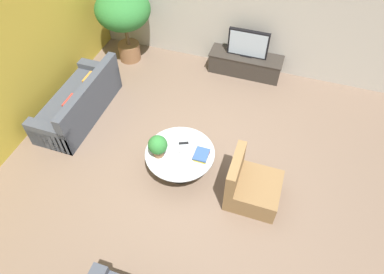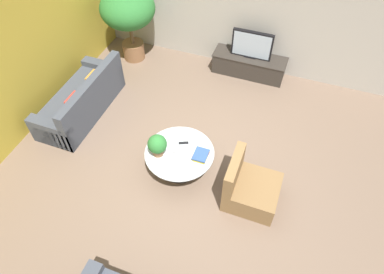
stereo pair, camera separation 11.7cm
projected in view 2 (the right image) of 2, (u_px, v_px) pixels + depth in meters
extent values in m
plane|color=brown|center=(192.00, 173.00, 5.84)|extent=(24.00, 24.00, 0.00)
cube|color=#A39E93|center=(249.00, 0.00, 6.71)|extent=(7.40, 0.12, 3.00)
cube|color=gold|center=(9.00, 53.00, 5.57)|extent=(0.12, 7.40, 3.00)
cube|color=#2D2823|center=(249.00, 65.00, 7.42)|extent=(1.53, 0.48, 0.45)
cube|color=#2D2823|center=(250.00, 57.00, 7.26)|extent=(1.56, 0.50, 0.02)
cube|color=black|center=(252.00, 45.00, 7.03)|extent=(0.84, 0.08, 0.59)
cube|color=#99A8B7|center=(252.00, 46.00, 7.00)|extent=(0.78, 0.00, 0.53)
cube|color=black|center=(250.00, 56.00, 7.24)|extent=(0.25, 0.13, 0.02)
cylinder|color=black|center=(180.00, 168.00, 5.90)|extent=(0.63, 0.63, 0.02)
cylinder|color=black|center=(180.00, 161.00, 5.74)|extent=(0.10, 0.10, 0.42)
cylinder|color=#A8B2B7|center=(179.00, 153.00, 5.58)|extent=(1.14, 1.14, 0.02)
cube|color=#3D424C|center=(81.00, 103.00, 6.67)|extent=(0.84, 1.99, 0.42)
cube|color=#3D424C|center=(91.00, 91.00, 6.27)|extent=(0.16, 1.99, 0.42)
cube|color=#3D424C|center=(104.00, 73.00, 7.17)|extent=(0.84, 0.20, 0.54)
cube|color=#3D424C|center=(53.00, 133.00, 6.07)|extent=(0.84, 0.20, 0.54)
cube|color=orange|center=(94.00, 80.00, 6.58)|extent=(0.17, 0.32, 0.30)
cube|color=#B23328|center=(74.00, 103.00, 6.14)|extent=(0.12, 0.33, 0.30)
cube|color=brown|center=(252.00, 192.00, 5.36)|extent=(0.80, 0.76, 0.40)
cube|color=brown|center=(234.00, 170.00, 5.11)|extent=(0.14, 0.76, 0.46)
cylinder|color=brown|center=(134.00, 50.00, 7.84)|extent=(0.48, 0.48, 0.39)
cylinder|color=brown|center=(131.00, 35.00, 7.53)|extent=(0.08, 0.08, 0.42)
ellipsoid|color=#286B2D|center=(127.00, 8.00, 7.06)|extent=(1.15, 1.15, 0.82)
cylinder|color=brown|center=(158.00, 151.00, 5.51)|extent=(0.17, 0.17, 0.11)
sphere|color=#286B2D|center=(157.00, 144.00, 5.37)|extent=(0.31, 0.31, 0.31)
cube|color=gold|center=(201.00, 156.00, 5.50)|extent=(0.20, 0.28, 0.03)
cube|color=#A32823|center=(201.00, 155.00, 5.49)|extent=(0.24, 0.22, 0.02)
cube|color=#2D4C84|center=(201.00, 154.00, 5.46)|extent=(0.23, 0.28, 0.02)
cube|color=black|center=(184.00, 143.00, 5.69)|extent=(0.16, 0.10, 0.02)
cube|color=gray|center=(177.00, 152.00, 5.57)|extent=(0.16, 0.12, 0.02)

